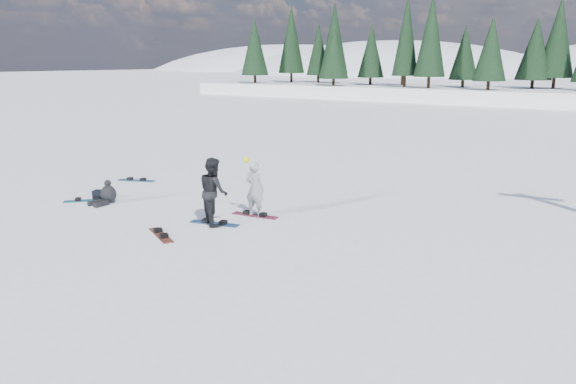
# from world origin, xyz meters

# --- Properties ---
(ground) EXTENTS (420.00, 420.00, 0.00)m
(ground) POSITION_xyz_m (0.00, 0.00, 0.00)
(ground) COLOR white
(ground) RESTS_ON ground
(snowboarder_woman) EXTENTS (0.66, 0.48, 1.83)m
(snowboarder_woman) POSITION_xyz_m (0.48, 1.36, 0.86)
(snowboarder_woman) COLOR #A7A7AC
(snowboarder_woman) RESTS_ON ground
(snowboarder_man) EXTENTS (1.20, 1.13, 1.95)m
(snowboarder_man) POSITION_xyz_m (0.03, 0.02, 0.98)
(snowboarder_man) COLOR black
(snowboarder_man) RESTS_ON ground
(seated_rider) EXTENTS (0.62, 0.96, 0.78)m
(seated_rider) POSITION_xyz_m (-4.50, -0.14, 0.30)
(seated_rider) COLOR black
(seated_rider) RESTS_ON ground
(gear_bag) EXTENTS (0.53, 0.45, 0.30)m
(gear_bag) POSITION_xyz_m (-5.20, 0.11, 0.15)
(gear_bag) COLOR black
(gear_bag) RESTS_ON ground
(snowboard_woman) EXTENTS (1.52, 0.48, 0.03)m
(snowboard_woman) POSITION_xyz_m (0.49, 1.36, 0.01)
(snowboard_woman) COLOR maroon
(snowboard_woman) RESTS_ON ground
(snowboard_man) EXTENTS (1.52, 0.61, 0.03)m
(snowboard_man) POSITION_xyz_m (0.03, 0.02, 0.01)
(snowboard_man) COLOR navy
(snowboard_man) RESTS_ON ground
(snowboard_loose_c) EXTENTS (1.50, 0.80, 0.03)m
(snowboard_loose_c) POSITION_xyz_m (-6.47, 2.79, 0.01)
(snowboard_loose_c) COLOR #185F86
(snowboard_loose_c) RESTS_ON ground
(snowboard_loose_b) EXTENTS (1.46, 0.94, 0.03)m
(snowboard_loose_b) POSITION_xyz_m (-0.42, -1.64, 0.01)
(snowboard_loose_b) COLOR maroon
(snowboard_loose_b) RESTS_ON ground
(snowboard_loose_a) EXTENTS (1.21, 1.30, 0.03)m
(snowboard_loose_a) POSITION_xyz_m (-5.34, -0.33, 0.01)
(snowboard_loose_a) COLOR teal
(snowboard_loose_a) RESTS_ON ground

